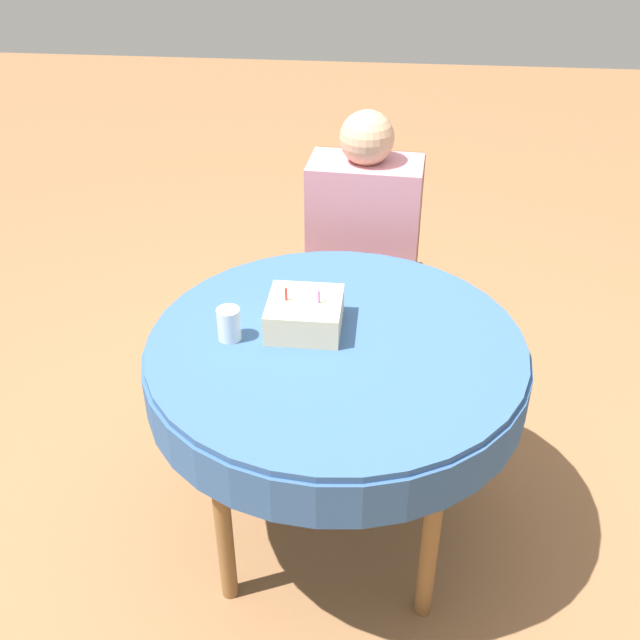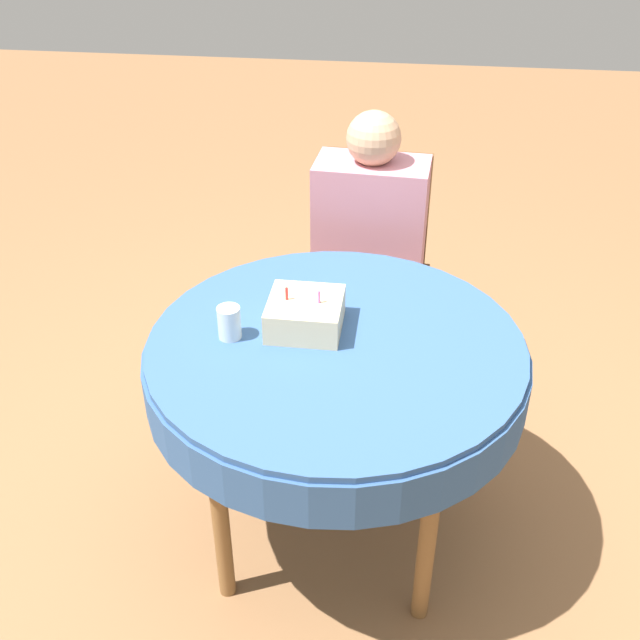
% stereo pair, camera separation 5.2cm
% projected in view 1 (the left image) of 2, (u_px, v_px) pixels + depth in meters
% --- Properties ---
extents(ground_plane, '(12.00, 12.00, 0.00)m').
position_uv_depth(ground_plane, '(334.00, 526.00, 2.52)').
color(ground_plane, '#8C603D').
extents(dining_table, '(1.09, 1.09, 0.77)m').
position_uv_depth(dining_table, '(336.00, 366.00, 2.15)').
color(dining_table, '#335689').
rests_on(dining_table, ground_plane).
extents(chair, '(0.48, 0.48, 0.94)m').
position_uv_depth(chair, '(364.00, 266.00, 2.98)').
color(chair, brown).
rests_on(chair, ground_plane).
extents(person, '(0.42, 0.35, 1.16)m').
position_uv_depth(person, '(363.00, 233.00, 2.80)').
color(person, tan).
rests_on(person, ground_plane).
extents(birthday_cake, '(0.21, 0.21, 0.13)m').
position_uv_depth(birthday_cake, '(305.00, 314.00, 2.13)').
color(birthday_cake, beige).
rests_on(birthday_cake, dining_table).
extents(drinking_glass, '(0.07, 0.07, 0.10)m').
position_uv_depth(drinking_glass, '(229.00, 324.00, 2.09)').
color(drinking_glass, silver).
rests_on(drinking_glass, dining_table).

